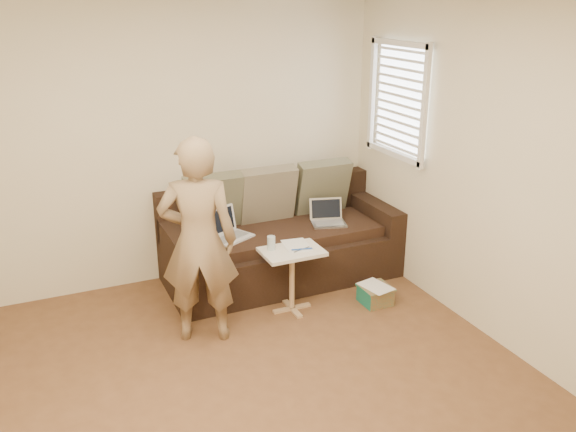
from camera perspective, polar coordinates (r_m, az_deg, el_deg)
The scene contains 16 objects.
floor at distance 4.27m, azimuth -2.19°, elevation -17.51°, with size 4.50×4.50×0.00m, color brown.
wall_back at distance 5.69m, azimuth -11.00°, elevation 6.48°, with size 4.00×4.00×0.00m, color beige.
wall_right at distance 4.70m, azimuth 20.80°, elevation 2.65°, with size 4.50×4.50×0.00m, color beige.
window_blinds at distance 5.71m, azimuth 10.35°, elevation 10.67°, with size 0.12×0.88×1.08m, color white, non-canonical shape.
sofa at distance 5.79m, azimuth -0.62°, elevation -1.99°, with size 2.20×0.95×0.85m, color black, non-canonical shape.
pillow_left at distance 5.68m, azimuth -7.15°, elevation 1.32°, with size 0.55×0.14×0.55m, color #53543E, non-canonical shape.
pillow_mid at distance 5.84m, azimuth -1.95°, elevation 2.00°, with size 0.55×0.14×0.55m, color #656048, non-canonical shape.
pillow_right at distance 6.09m, azimuth 3.23°, elevation 2.76°, with size 0.55×0.14×0.55m, color #53543E, non-canonical shape.
laptop_silver at distance 5.85m, azimuth 3.87°, elevation -0.81°, with size 0.32×0.23×0.21m, color #B7BABC, non-canonical shape.
laptop_white at distance 5.53m, azimuth -5.33°, elevation -2.12°, with size 0.37×0.27×0.27m, color white, non-canonical shape.
person at distance 4.70m, azimuth -8.41°, elevation -2.35°, with size 0.60×0.41×1.66m, color olive.
side_table at distance 5.26m, azimuth 0.37°, elevation -6.05°, with size 0.52×0.36×0.57m, color silver, non-canonical shape.
drinking_glass at distance 5.13m, azimuth -1.59°, elevation -2.55°, with size 0.07×0.07×0.12m, color silver, non-canonical shape.
scissors at distance 5.14m, azimuth 1.31°, elevation -3.15°, with size 0.18×0.10×0.02m, color silver, non-canonical shape.
paper_on_table at distance 5.23m, azimuth 0.82°, elevation -2.78°, with size 0.21×0.30×0.00m, color white, non-canonical shape.
striped_box at distance 5.51m, azimuth 8.22°, elevation -7.32°, with size 0.27×0.27×0.17m, color #C14D1D, non-canonical shape.
Camera 1 is at (-1.24, -3.15, 2.61)m, focal length 37.82 mm.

